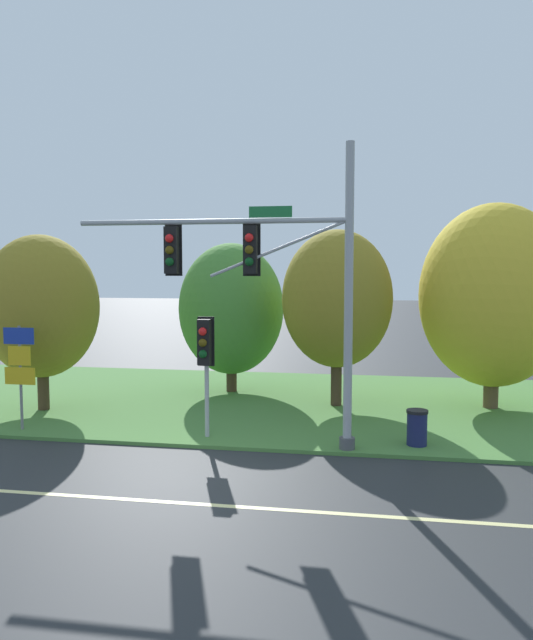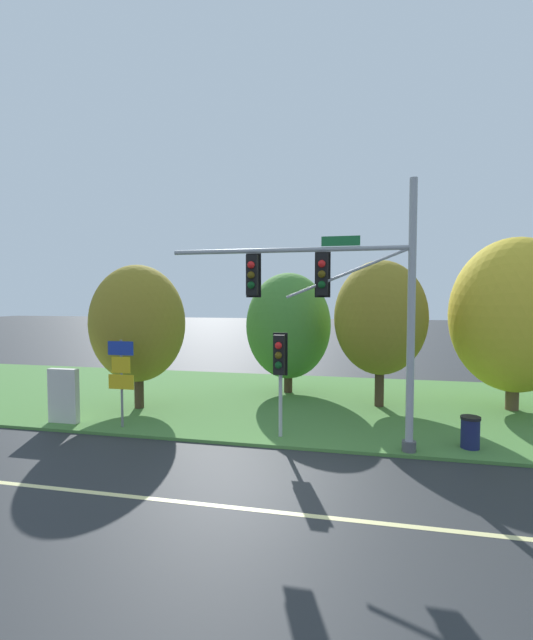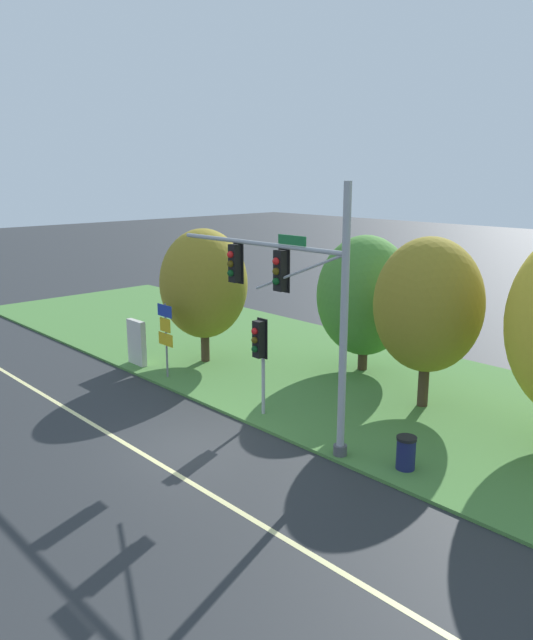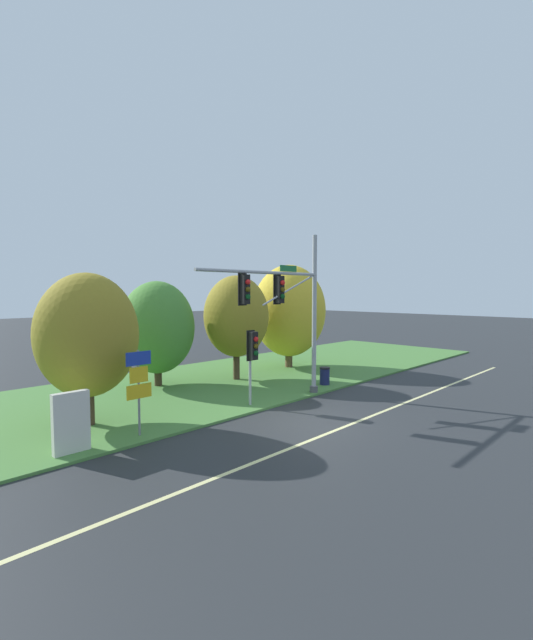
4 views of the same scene
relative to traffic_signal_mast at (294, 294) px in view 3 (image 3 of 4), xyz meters
name	(u,v)px [view 3 (image 3 of 4)]	position (x,y,z in m)	size (l,w,h in m)	color
ground_plane	(185,447)	(-1.76, -2.82, -4.56)	(160.00, 160.00, 0.00)	#282B2D
lane_stripe	(151,459)	(-1.76, -4.02, -4.55)	(36.00, 0.16, 0.01)	beige
grass_verge	(359,383)	(-1.76, 5.43, -4.51)	(48.00, 11.50, 0.10)	#477A38
traffic_signal_mast	(294,294)	(0.00, 0.00, 0.00)	(7.30, 0.49, 7.70)	#9EA0A5
pedestrian_signal_near_kerb	(260,345)	(-1.93, 0.37, -2.04)	(0.46, 0.55, 3.30)	#9EA0A5
route_sign_post	(166,331)	(-7.36, 0.35, -2.55)	(0.93, 0.08, 2.97)	slate
tree_nearest_road	(204,284)	(-8.06, 2.80, -1.09)	(3.68, 3.68, 5.68)	#423021
tree_left_of_mast	(365,296)	(-2.70, 6.81, -1.37)	(3.88, 3.88, 5.52)	#423021
tree_behind_signpost	(428,305)	(1.30, 5.09, -0.88)	(3.67, 3.67, 5.88)	#423021
info_kiosk	(137,343)	(-9.64, 0.40, -3.51)	(1.10, 0.24, 1.90)	beige
trash_bin	(406,453)	(3.67, 0.66, -3.98)	(0.56, 0.56, 0.93)	#191E4C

